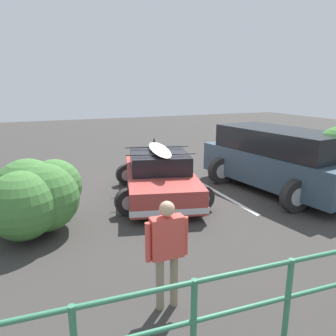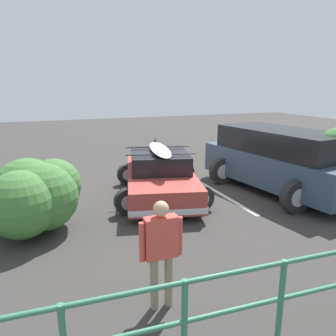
{
  "view_description": "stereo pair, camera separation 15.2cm",
  "coord_description": "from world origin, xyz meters",
  "px_view_note": "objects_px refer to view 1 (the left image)",
  "views": [
    {
      "loc": [
        3.53,
        8.31,
        3.02
      ],
      "look_at": [
        0.36,
        0.83,
        0.95
      ],
      "focal_mm": 35.0,
      "sensor_mm": 36.0,
      "label": 1
    },
    {
      "loc": [
        3.39,
        8.36,
        3.02
      ],
      "look_at": [
        0.36,
        0.83,
        0.95
      ],
      "focal_mm": 35.0,
      "sensor_mm": 36.0,
      "label": 2
    }
  ],
  "objects_px": {
    "sedan_car": "(159,175)",
    "suv_car": "(277,159)",
    "bush_near_left": "(32,197)",
    "person_bystander": "(167,245)"
  },
  "relations": [
    {
      "from": "sedan_car",
      "to": "suv_car",
      "type": "bearing_deg",
      "value": 165.26
    },
    {
      "from": "person_bystander",
      "to": "bush_near_left",
      "type": "bearing_deg",
      "value": -63.5
    },
    {
      "from": "suv_car",
      "to": "sedan_car",
      "type": "bearing_deg",
      "value": -14.74
    },
    {
      "from": "person_bystander",
      "to": "bush_near_left",
      "type": "distance_m",
      "value": 3.64
    },
    {
      "from": "suv_car",
      "to": "person_bystander",
      "type": "bearing_deg",
      "value": 35.77
    },
    {
      "from": "suv_car",
      "to": "bush_near_left",
      "type": "relative_size",
      "value": 2.41
    },
    {
      "from": "sedan_car",
      "to": "suv_car",
      "type": "xyz_separation_m",
      "value": [
        -3.32,
        0.87,
        0.35
      ]
    },
    {
      "from": "sedan_car",
      "to": "suv_car",
      "type": "relative_size",
      "value": 0.87
    },
    {
      "from": "suv_car",
      "to": "person_bystander",
      "type": "height_order",
      "value": "suv_car"
    },
    {
      "from": "sedan_car",
      "to": "bush_near_left",
      "type": "height_order",
      "value": "bush_near_left"
    }
  ]
}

